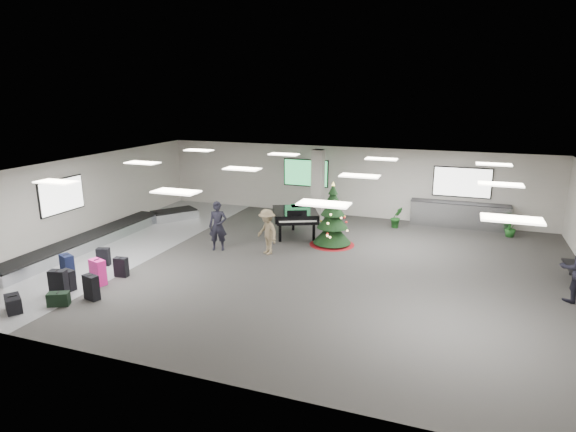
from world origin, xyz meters
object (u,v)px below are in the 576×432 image
(potted_plant_left, at_px, (397,217))
(christmas_tree, at_px, (332,223))
(traveler_b, at_px, (267,232))
(grand_piano, at_px, (295,215))
(potted_plant_right, at_px, (510,227))
(baggage_carousel, at_px, (107,235))
(service_counter, at_px, (459,215))
(pink_suitcase, at_px, (98,272))
(traveler_a, at_px, (218,226))

(potted_plant_left, bearing_deg, christmas_tree, -121.61)
(christmas_tree, bearing_deg, traveler_b, -136.21)
(grand_piano, height_order, traveler_b, traveler_b)
(christmas_tree, xyz_separation_m, potted_plant_right, (6.44, 3.44, -0.45))
(traveler_b, relative_size, potted_plant_right, 2.14)
(baggage_carousel, bearing_deg, service_counter, 27.67)
(grand_piano, relative_size, potted_plant_right, 3.47)
(pink_suitcase, bearing_deg, service_counter, 63.26)
(potted_plant_right, bearing_deg, traveler_a, -151.79)
(service_counter, bearing_deg, traveler_b, -136.56)
(grand_piano, relative_size, traveler_a, 1.46)
(service_counter, distance_m, traveler_a, 10.33)
(baggage_carousel, height_order, christmas_tree, christmas_tree)
(grand_piano, height_order, potted_plant_left, grand_piano)
(baggage_carousel, height_order, pink_suitcase, pink_suitcase)
(traveler_a, relative_size, traveler_b, 1.11)
(potted_plant_left, bearing_deg, traveler_a, -137.61)
(baggage_carousel, relative_size, traveler_b, 5.91)
(grand_piano, distance_m, traveler_b, 2.42)
(service_counter, relative_size, christmas_tree, 1.66)
(pink_suitcase, height_order, christmas_tree, christmas_tree)
(traveler_b, height_order, potted_plant_right, traveler_b)
(service_counter, xyz_separation_m, potted_plant_left, (-2.50, -1.01, -0.09))
(christmas_tree, xyz_separation_m, traveler_a, (-3.76, -2.03, 0.07))
(baggage_carousel, relative_size, service_counter, 2.40)
(baggage_carousel, relative_size, christmas_tree, 3.97)
(christmas_tree, height_order, traveler_b, christmas_tree)
(baggage_carousel, distance_m, potted_plant_left, 11.83)
(baggage_carousel, bearing_deg, grand_piano, 24.90)
(grand_piano, height_order, traveler_a, traveler_a)
(service_counter, distance_m, grand_piano, 7.15)
(pink_suitcase, bearing_deg, traveler_a, 83.25)
(pink_suitcase, xyz_separation_m, grand_piano, (3.94, 6.76, 0.49))
(service_counter, distance_m, christmas_tree, 6.14)
(pink_suitcase, xyz_separation_m, christmas_tree, (5.62, 6.18, 0.44))
(service_counter, height_order, potted_plant_right, service_counter)
(potted_plant_left, bearing_deg, pink_suitcase, -128.99)
(pink_suitcase, relative_size, traveler_a, 0.44)
(pink_suitcase, bearing_deg, baggage_carousel, 144.40)
(pink_suitcase, distance_m, traveler_a, 4.58)
(potted_plant_right, bearing_deg, potted_plant_left, -176.94)
(potted_plant_left, bearing_deg, grand_piano, -144.36)
(service_counter, relative_size, grand_piano, 1.52)
(potted_plant_left, bearing_deg, baggage_carousel, -151.03)
(service_counter, xyz_separation_m, christmas_tree, (-4.47, -4.21, 0.29))
(christmas_tree, relative_size, potted_plant_left, 2.68)
(potted_plant_right, bearing_deg, pink_suitcase, -141.42)
(service_counter, distance_m, potted_plant_right, 2.12)
(pink_suitcase, xyz_separation_m, traveler_b, (3.72, 4.35, 0.43))
(traveler_a, xyz_separation_m, traveler_b, (1.85, 0.20, -0.09))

